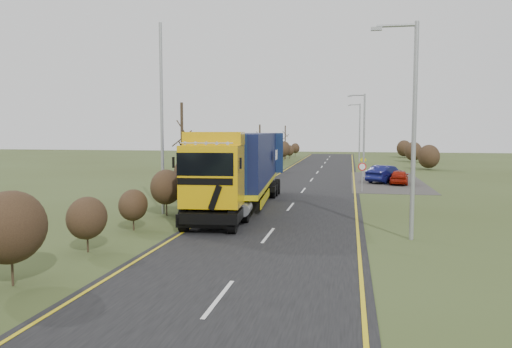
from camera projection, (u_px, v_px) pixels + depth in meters
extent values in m
plane|color=#37411B|center=(281.00, 219.00, 24.79)|extent=(160.00, 160.00, 0.00)
cube|color=black|center=(301.00, 194.00, 34.58)|extent=(8.00, 120.00, 0.02)
cube|color=#312F2C|center=(387.00, 181.00, 43.17)|extent=(6.00, 18.00, 0.02)
cube|color=gold|center=(248.00, 192.00, 35.26)|extent=(0.12, 116.00, 0.01)
cube|color=gold|center=(355.00, 195.00, 33.90)|extent=(0.12, 116.00, 0.01)
cube|color=silver|center=(219.00, 298.00, 13.04)|extent=(0.12, 3.00, 0.01)
cube|color=silver|center=(268.00, 235.00, 20.87)|extent=(0.12, 3.00, 0.01)
cube|color=silver|center=(291.00, 207.00, 28.71)|extent=(0.12, 3.00, 0.01)
cube|color=silver|center=(303.00, 190.00, 36.54)|extent=(0.12, 3.00, 0.01)
cube|color=silver|center=(312.00, 180.00, 44.37)|extent=(0.12, 3.00, 0.01)
cube|color=silver|center=(317.00, 172.00, 52.20)|extent=(0.12, 3.00, 0.01)
cube|color=silver|center=(322.00, 167.00, 60.03)|extent=(0.12, 3.00, 0.01)
cube|color=silver|center=(325.00, 163.00, 67.86)|extent=(0.12, 3.00, 0.01)
cube|color=silver|center=(328.00, 159.00, 75.70)|extent=(0.12, 3.00, 0.01)
cube|color=silver|center=(330.00, 157.00, 83.53)|extent=(0.12, 3.00, 0.01)
ellipsoid|color=black|center=(10.00, 227.00, 14.01)|extent=(1.80, 2.34, 2.07)
ellipsoid|color=black|center=(87.00, 218.00, 17.95)|extent=(1.34, 1.74, 1.54)
ellipsoid|color=black|center=(133.00, 205.00, 21.89)|extent=(1.21, 1.57, 1.39)
ellipsoid|color=black|center=(166.00, 187.00, 25.77)|extent=(1.58, 2.06, 1.82)
ellipsoid|color=black|center=(191.00, 174.00, 29.65)|extent=(1.96, 2.55, 2.25)
ellipsoid|color=black|center=(209.00, 170.00, 33.59)|extent=(1.83, 2.38, 2.10)
ellipsoid|color=black|center=(224.00, 172.00, 37.53)|extent=(1.37, 1.78, 1.57)
ellipsoid|color=black|center=(235.00, 170.00, 41.48)|extent=(1.20, 1.56, 1.38)
ellipsoid|color=black|center=(246.00, 163.00, 45.34)|extent=(1.55, 2.02, 1.78)
ellipsoid|color=black|center=(253.00, 157.00, 49.25)|extent=(1.95, 2.53, 2.24)
ellipsoid|color=black|center=(262.00, 155.00, 53.14)|extent=(1.85, 2.41, 2.13)
ellipsoid|color=black|center=(266.00, 157.00, 57.13)|extent=(1.40, 1.81, 1.61)
ellipsoid|color=black|center=(274.00, 157.00, 61.02)|extent=(1.19, 1.55, 1.37)
ellipsoid|color=black|center=(276.00, 153.00, 64.96)|extent=(1.52, 1.97, 1.75)
ellipsoid|color=black|center=(282.00, 149.00, 68.79)|extent=(1.93, 2.51, 2.22)
ellipsoid|color=black|center=(284.00, 149.00, 72.77)|extent=(1.88, 2.44, 2.16)
ellipsoid|color=black|center=(290.00, 150.00, 76.66)|extent=(1.43, 1.85, 1.64)
ellipsoid|color=black|center=(290.00, 151.00, 80.66)|extent=(1.19, 1.55, 1.37)
ellipsoid|color=black|center=(295.00, 148.00, 84.48)|extent=(1.49, 1.93, 1.71)
cylinder|color=#35281A|center=(182.00, 154.00, 29.64)|extent=(0.18, 0.18, 6.05)
cylinder|color=#35281A|center=(260.00, 147.00, 55.14)|extent=(0.18, 0.18, 5.06)
cylinder|color=#35281A|center=(285.00, 142.00, 76.67)|extent=(0.18, 0.18, 5.15)
cube|color=black|center=(218.00, 210.00, 23.02)|extent=(2.86, 4.93, 0.46)
cube|color=#D3A009|center=(212.00, 175.00, 21.97)|extent=(2.75, 2.47, 2.68)
cube|color=black|center=(206.00, 221.00, 21.07)|extent=(2.58, 0.34, 0.57)
cube|color=black|center=(195.00, 197.00, 21.00)|extent=(0.62, 0.07, 1.11)
cube|color=black|center=(215.00, 198.00, 20.84)|extent=(0.62, 0.07, 1.11)
cube|color=black|center=(205.00, 164.00, 20.83)|extent=(2.42, 0.26, 0.98)
cube|color=black|center=(205.00, 182.00, 20.86)|extent=(2.36, 0.23, 0.29)
cube|color=#D3A009|center=(214.00, 138.00, 22.18)|extent=(2.69, 1.65, 0.58)
cylinder|color=silver|center=(206.00, 143.00, 20.98)|extent=(2.26, 0.25, 0.06)
cube|color=black|center=(173.00, 162.00, 21.33)|extent=(0.09, 0.13, 0.46)
cube|color=black|center=(241.00, 163.00, 20.78)|extent=(0.09, 0.13, 0.46)
cylinder|color=gray|center=(196.00, 207.00, 23.64)|extent=(0.69, 1.38, 0.58)
cylinder|color=gray|center=(245.00, 209.00, 23.20)|extent=(0.69, 1.38, 0.58)
cube|color=gold|center=(247.00, 183.00, 29.53)|extent=(3.64, 13.15, 0.25)
cube|color=black|center=(247.00, 158.00, 29.40)|extent=(3.58, 12.74, 2.83)
cube|color=#0F1E40|center=(265.00, 153.00, 35.57)|extent=(2.55, 0.27, 2.83)
cube|color=#0F1E40|center=(220.00, 165.00, 23.22)|extent=(2.55, 0.27, 2.83)
cube|color=black|center=(259.00, 186.00, 33.42)|extent=(2.67, 3.89, 0.36)
cube|color=gold|center=(222.00, 197.00, 28.82)|extent=(0.52, 5.65, 0.46)
cube|color=gold|center=(265.00, 198.00, 28.35)|extent=(0.52, 5.65, 0.46)
cylinder|color=black|center=(184.00, 220.00, 21.62)|extent=(0.42, 1.10, 1.07)
cylinder|color=black|center=(233.00, 221.00, 21.23)|extent=(0.42, 1.10, 1.07)
cylinder|color=black|center=(201.00, 210.00, 24.15)|extent=(0.42, 1.10, 1.07)
cylinder|color=black|center=(245.00, 212.00, 23.75)|extent=(0.42, 1.10, 1.07)
cylinder|color=black|center=(240.00, 189.00, 32.72)|extent=(0.42, 1.10, 1.07)
cylinder|color=black|center=(273.00, 190.00, 32.32)|extent=(0.42, 1.10, 1.07)
cylinder|color=black|center=(244.00, 188.00, 33.73)|extent=(0.42, 1.10, 1.07)
cylinder|color=black|center=(275.00, 188.00, 33.33)|extent=(0.42, 1.10, 1.07)
cylinder|color=black|center=(247.00, 186.00, 34.74)|extent=(0.42, 1.10, 1.07)
cylinder|color=black|center=(277.00, 187.00, 34.34)|extent=(0.42, 1.10, 1.07)
imported|color=maroon|center=(399.00, 177.00, 40.70)|extent=(1.85, 3.70, 1.21)
imported|color=#0B0E3F|center=(385.00, 174.00, 42.17)|extent=(3.51, 4.59, 1.45)
cylinder|color=#939698|center=(414.00, 132.00, 19.77)|extent=(0.18, 0.18, 8.65)
cylinder|color=#939698|center=(397.00, 26.00, 19.55)|extent=(1.54, 0.12, 0.12)
cube|color=#939698|center=(376.00, 29.00, 19.70)|extent=(0.43, 0.17, 0.13)
cylinder|color=#939698|center=(364.00, 136.00, 47.05)|extent=(0.18, 0.18, 7.84)
cylinder|color=#939698|center=(357.00, 95.00, 46.85)|extent=(1.39, 0.12, 0.12)
cube|color=#939698|center=(350.00, 96.00, 46.98)|extent=(0.39, 0.16, 0.12)
cylinder|color=#939698|center=(360.00, 133.00, 69.20)|extent=(0.18, 0.18, 8.10)
cylinder|color=#939698|center=(355.00, 105.00, 68.99)|extent=(1.44, 0.12, 0.12)
cube|color=#939698|center=(350.00, 105.00, 69.13)|extent=(0.41, 0.16, 0.13)
cylinder|color=#939698|center=(162.00, 120.00, 26.02)|extent=(0.16, 0.16, 9.93)
cylinder|color=#939698|center=(362.00, 179.00, 35.83)|extent=(0.08, 0.08, 1.81)
cylinder|color=red|center=(362.00, 167.00, 35.72)|extent=(0.58, 0.04, 0.58)
cylinder|color=white|center=(362.00, 167.00, 35.70)|extent=(0.43, 0.02, 0.43)
cylinder|color=#939698|center=(363.00, 168.00, 49.88)|extent=(0.08, 0.08, 1.37)
cube|color=#CFBB0B|center=(363.00, 160.00, 49.76)|extent=(0.69, 0.04, 0.69)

